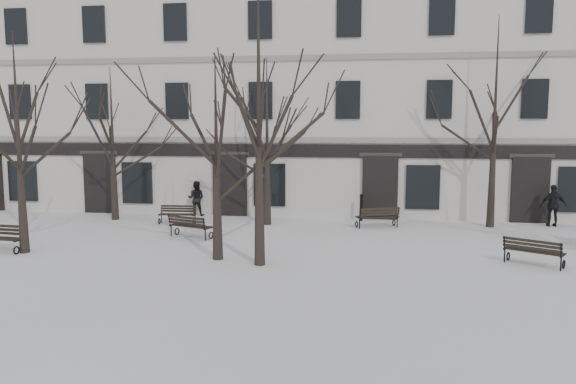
% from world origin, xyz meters
% --- Properties ---
extents(ground, '(100.00, 100.00, 0.00)m').
position_xyz_m(ground, '(0.00, 0.00, 0.00)').
color(ground, white).
rests_on(ground, ground).
extents(building, '(40.40, 10.20, 11.40)m').
position_xyz_m(building, '(0.00, 12.96, 5.52)').
color(building, beige).
rests_on(building, ground).
extents(tree_0, '(5.12, 5.12, 7.31)m').
position_xyz_m(tree_0, '(-8.53, -0.56, 4.57)').
color(tree_0, black).
rests_on(tree_0, ground).
extents(tree_1, '(4.55, 4.55, 6.51)m').
position_xyz_m(tree_1, '(-1.80, -0.56, 4.06)').
color(tree_1, black).
rests_on(tree_1, ground).
extents(tree_2, '(6.38, 6.38, 9.11)m').
position_xyz_m(tree_2, '(-0.32, -1.09, 5.70)').
color(tree_2, black).
rests_on(tree_2, ground).
extents(tree_4, '(4.78, 4.78, 6.83)m').
position_xyz_m(tree_4, '(-8.42, 6.12, 4.27)').
color(tree_4, black).
rests_on(tree_4, ground).
extents(tree_5, '(4.97, 4.97, 7.11)m').
position_xyz_m(tree_5, '(-1.33, 5.86, 4.44)').
color(tree_5, black).
rests_on(tree_5, ground).
extents(tree_6, '(6.12, 6.12, 8.74)m').
position_xyz_m(tree_6, '(8.10, 6.63, 5.46)').
color(tree_6, black).
rests_on(tree_6, ground).
extents(bench_0, '(1.86, 0.85, 0.91)m').
position_xyz_m(bench_0, '(-9.45, -0.53, 0.49)').
color(bench_0, black).
rests_on(bench_0, ground).
extents(bench_1, '(1.83, 1.20, 0.88)m').
position_xyz_m(bench_1, '(-3.76, 2.59, 0.48)').
color(bench_1, black).
rests_on(bench_1, ground).
extents(bench_2, '(1.78, 1.42, 0.87)m').
position_xyz_m(bench_2, '(7.99, -0.04, 0.47)').
color(bench_2, black).
rests_on(bench_2, ground).
extents(bench_3, '(1.62, 0.68, 0.80)m').
position_xyz_m(bench_3, '(-5.26, 5.52, 0.44)').
color(bench_3, black).
rests_on(bench_3, ground).
extents(bench_4, '(1.86, 1.22, 0.89)m').
position_xyz_m(bench_4, '(3.38, 5.76, 0.49)').
color(bench_4, black).
rests_on(bench_4, ground).
extents(bollard_a, '(0.13, 0.13, 1.00)m').
position_xyz_m(bollard_a, '(-1.55, 6.84, 0.53)').
color(bollard_a, black).
rests_on(bollard_a, ground).
extents(bollard_b, '(0.16, 0.16, 1.22)m').
position_xyz_m(bollard_b, '(2.68, 7.38, 0.65)').
color(bollard_b, black).
rests_on(bollard_b, ground).
extents(pedestrian_b, '(0.83, 0.65, 1.66)m').
position_xyz_m(pedestrian_b, '(-5.09, 7.70, 0.00)').
color(pedestrian_b, black).
rests_on(pedestrian_b, ground).
extents(pedestrian_c, '(1.05, 0.45, 1.78)m').
position_xyz_m(pedestrian_c, '(10.75, 7.12, 0.00)').
color(pedestrian_c, black).
rests_on(pedestrian_c, ground).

